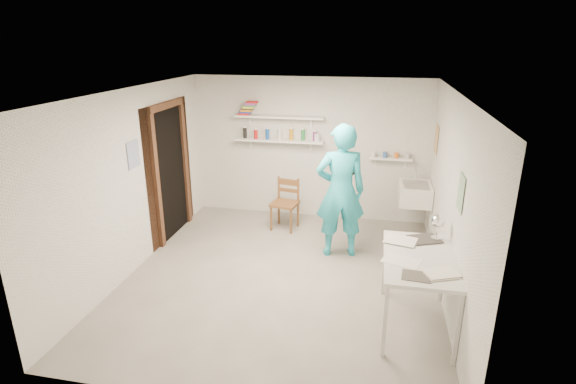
% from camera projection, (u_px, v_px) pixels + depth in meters
% --- Properties ---
extents(floor, '(4.00, 4.50, 0.02)m').
position_uv_depth(floor, '(282.00, 277.00, 5.94)').
color(floor, slate).
rests_on(floor, ground).
extents(ceiling, '(4.00, 4.50, 0.02)m').
position_uv_depth(ceiling, '(281.00, 91.00, 5.15)').
color(ceiling, silver).
rests_on(ceiling, wall_back).
extents(wall_back, '(4.00, 0.02, 2.40)m').
position_uv_depth(wall_back, '(310.00, 149.00, 7.64)').
color(wall_back, silver).
rests_on(wall_back, ground).
extents(wall_front, '(4.00, 0.02, 2.40)m').
position_uv_depth(wall_front, '(219.00, 284.00, 3.45)').
color(wall_front, silver).
rests_on(wall_front, ground).
extents(wall_left, '(0.02, 4.50, 2.40)m').
position_uv_depth(wall_left, '(133.00, 181.00, 5.92)').
color(wall_left, silver).
rests_on(wall_left, ground).
extents(wall_right, '(0.02, 4.50, 2.40)m').
position_uv_depth(wall_right, '(452.00, 202.00, 5.17)').
color(wall_right, silver).
rests_on(wall_right, ground).
extents(doorway_recess, '(0.02, 0.90, 2.00)m').
position_uv_depth(doorway_recess, '(171.00, 173.00, 6.95)').
color(doorway_recess, black).
rests_on(doorway_recess, wall_left).
extents(corridor_box, '(1.40, 1.50, 2.10)m').
position_uv_depth(corridor_box, '(128.00, 168.00, 7.07)').
color(corridor_box, brown).
rests_on(corridor_box, ground).
extents(door_lintel, '(0.06, 1.05, 0.10)m').
position_uv_depth(door_lintel, '(166.00, 105.00, 6.61)').
color(door_lintel, brown).
rests_on(door_lintel, wall_left).
extents(door_jamb_near, '(0.06, 0.10, 2.00)m').
position_uv_depth(door_jamb_near, '(157.00, 183.00, 6.49)').
color(door_jamb_near, brown).
rests_on(door_jamb_near, ground).
extents(door_jamb_far, '(0.06, 0.10, 2.00)m').
position_uv_depth(door_jamb_far, '(185.00, 165.00, 7.41)').
color(door_jamb_far, brown).
rests_on(door_jamb_far, ground).
extents(shelf_lower, '(1.50, 0.22, 0.03)m').
position_uv_depth(shelf_lower, '(279.00, 140.00, 7.56)').
color(shelf_lower, white).
rests_on(shelf_lower, wall_back).
extents(shelf_upper, '(1.50, 0.22, 0.03)m').
position_uv_depth(shelf_upper, '(279.00, 117.00, 7.43)').
color(shelf_upper, white).
rests_on(shelf_upper, wall_back).
extents(ledge_shelf, '(0.70, 0.14, 0.03)m').
position_uv_depth(ledge_shelf, '(390.00, 159.00, 7.33)').
color(ledge_shelf, white).
rests_on(ledge_shelf, wall_back).
extents(poster_left, '(0.01, 0.28, 0.36)m').
position_uv_depth(poster_left, '(133.00, 155.00, 5.85)').
color(poster_left, '#334C7F').
rests_on(poster_left, wall_left).
extents(poster_right_a, '(0.01, 0.34, 0.42)m').
position_uv_depth(poster_right_a, '(436.00, 139.00, 6.72)').
color(poster_right_a, '#995933').
rests_on(poster_right_a, wall_right).
extents(poster_right_b, '(0.01, 0.30, 0.38)m').
position_uv_depth(poster_right_b, '(461.00, 193.00, 4.56)').
color(poster_right_b, '#3F724C').
rests_on(poster_right_b, wall_right).
extents(belfast_sink, '(0.48, 0.60, 0.30)m').
position_uv_depth(belfast_sink, '(415.00, 194.00, 6.95)').
color(belfast_sink, white).
rests_on(belfast_sink, wall_right).
extents(man, '(0.79, 0.61, 1.92)m').
position_uv_depth(man, '(340.00, 191.00, 6.26)').
color(man, '#27B2C7').
rests_on(man, ground).
extents(wall_clock, '(0.34, 0.12, 0.35)m').
position_uv_depth(wall_clock, '(346.00, 165.00, 6.35)').
color(wall_clock, beige).
rests_on(wall_clock, man).
extents(wooden_chair, '(0.47, 0.45, 0.87)m').
position_uv_depth(wooden_chair, '(285.00, 204.00, 7.30)').
color(wooden_chair, brown).
rests_on(wooden_chair, ground).
extents(work_table, '(0.75, 1.25, 0.83)m').
position_uv_depth(work_table, '(417.00, 292.00, 4.80)').
color(work_table, silver).
rests_on(work_table, ground).
extents(desk_lamp, '(0.16, 0.16, 0.16)m').
position_uv_depth(desk_lamp, '(438.00, 221.00, 5.02)').
color(desk_lamp, white).
rests_on(desk_lamp, work_table).
extents(spray_cans, '(1.26, 0.06, 0.17)m').
position_uv_depth(spray_cans, '(279.00, 135.00, 7.53)').
color(spray_cans, black).
rests_on(spray_cans, shelf_lower).
extents(book_stack, '(0.32, 0.14, 0.22)m').
position_uv_depth(book_stack, '(248.00, 108.00, 7.49)').
color(book_stack, red).
rests_on(book_stack, shelf_upper).
extents(ledge_pots, '(0.48, 0.07, 0.09)m').
position_uv_depth(ledge_pots, '(391.00, 155.00, 7.31)').
color(ledge_pots, silver).
rests_on(ledge_pots, ledge_shelf).
extents(papers, '(0.30, 0.22, 0.02)m').
position_uv_depth(papers, '(421.00, 256.00, 4.66)').
color(papers, silver).
rests_on(papers, work_table).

